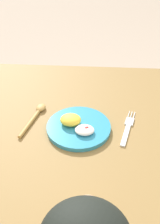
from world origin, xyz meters
The scene contains 4 objects.
dining_table centered at (0.00, 0.00, 0.63)m, with size 1.10×0.96×0.73m.
plate centered at (-0.07, 0.01, 0.75)m, with size 0.24×0.24×0.05m.
fork centered at (0.12, 0.03, 0.73)m, with size 0.07×0.20×0.01m.
spoon centered at (-0.23, 0.08, 0.74)m, with size 0.08×0.20×0.02m.
Camera 1 is at (-0.01, -0.84, 1.48)m, focal length 49.37 mm.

